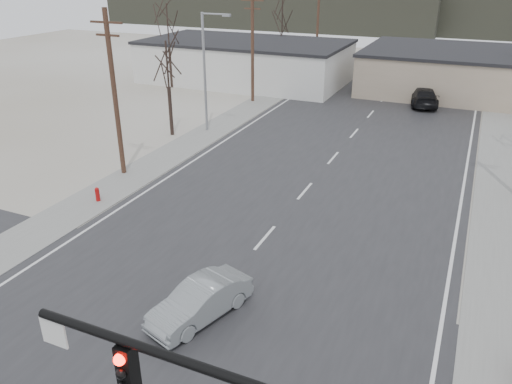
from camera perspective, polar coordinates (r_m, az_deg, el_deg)
ground at (r=18.69m, az=-9.05°, el=-16.55°), size 140.00×140.00×0.00m
main_road at (r=30.31m, az=6.20°, el=0.80°), size 18.00×110.00×0.05m
cross_road at (r=18.67m, az=-9.05°, el=-16.50°), size 90.00×10.00×0.04m
sidewalk_left at (r=38.67m, az=-6.54°, el=6.14°), size 3.00×90.00×0.06m
sidewalk_right at (r=33.87m, az=26.27°, el=0.91°), size 3.00×90.00×0.06m
fire_hydrant at (r=29.29m, az=-17.67°, el=-0.25°), size 0.24×0.24×0.87m
building_left_far at (r=57.78m, az=-1.22°, el=14.74°), size 22.30×12.30×4.50m
building_right_far at (r=56.45m, az=25.99°, el=11.99°), size 26.30×14.30×4.30m
upole_left_b at (r=31.46m, az=-15.88°, el=10.91°), size 2.20×0.30×10.00m
upole_left_c at (r=48.27m, az=-0.41°, el=16.34°), size 2.20×0.30×10.00m
upole_left_d at (r=66.87m, az=7.06°, el=18.50°), size 2.20×0.30×10.00m
streetlight_main at (r=39.18m, az=-5.66°, el=14.07°), size 2.40×0.25×9.00m
tree_left_near at (r=38.62m, az=-10.10°, el=13.88°), size 3.30×3.30×7.35m
tree_left_far at (r=61.93m, az=3.01°, el=19.14°), size 3.96×3.96×8.82m
tree_left_mid at (r=54.94m, az=-10.05°, el=18.12°), size 3.96×3.96×8.82m
hill_left at (r=112.50m, az=1.39°, el=20.22°), size 70.00×18.00×7.00m
sedan_crossing at (r=19.15m, az=-6.40°, el=-12.26°), size 2.76×4.58×1.42m
car_far_a at (r=50.10m, az=18.62°, el=10.33°), size 3.46×6.11×1.67m
car_far_b at (r=74.19m, az=12.81°, el=15.14°), size 1.53×3.69×1.25m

